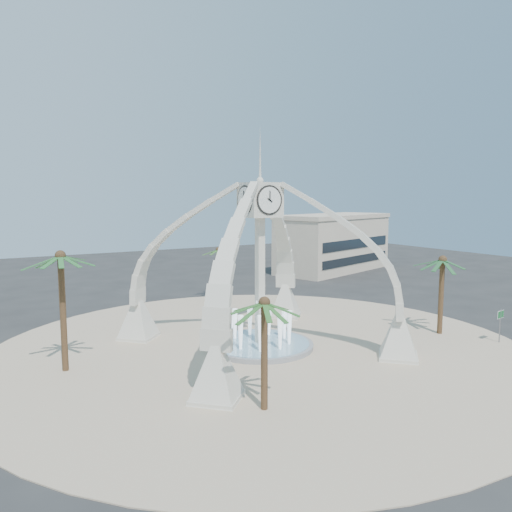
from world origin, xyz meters
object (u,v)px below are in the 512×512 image
palm_west (60,258)px  palm_north (218,251)px  palm_east (443,261)px  clock_tower (260,262)px  street_sign (500,319)px  fountain (260,344)px  palm_south (264,304)px

palm_west → palm_north: bearing=39.1°
palm_east → palm_west: (-28.20, 6.48, 1.33)m
clock_tower → street_sign: clock_tower is taller
clock_tower → palm_east: 15.36m
palm_west → palm_north: size_ratio=1.35×
fountain → palm_east: bearing=-16.4°
fountain → palm_south: 12.24m
fountain → palm_east: (14.73, -4.32, 5.81)m
palm_west → street_sign: palm_west is taller
palm_south → street_sign: size_ratio=2.43×
fountain → palm_west: size_ratio=0.95×
clock_tower → palm_south: size_ratio=2.73×
clock_tower → street_sign: size_ratio=6.64×
palm_north → palm_east: bearing=-66.0°
palm_north → clock_tower: bearing=-106.5°
palm_south → palm_north: bearing=68.5°
palm_east → palm_north: palm_east is taller
palm_east → palm_west: bearing=167.1°
clock_tower → palm_east: size_ratio=2.56×
fountain → street_sign: 18.69m
fountain → palm_south: bearing=-119.9°
palm_east → street_sign: bearing=-65.2°
clock_tower → fountain: 6.20m
clock_tower → palm_west: size_ratio=2.14×
clock_tower → fountain: clock_tower is taller
palm_west → fountain: bearing=-9.1°
clock_tower → palm_north: 18.03m
palm_west → palm_north: (18.58, 15.11, -1.97)m
clock_tower → palm_east: bearing=-16.4°
palm_west → palm_east: bearing=-12.9°
palm_north → palm_west: bearing=-140.9°
clock_tower → palm_west: bearing=170.9°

